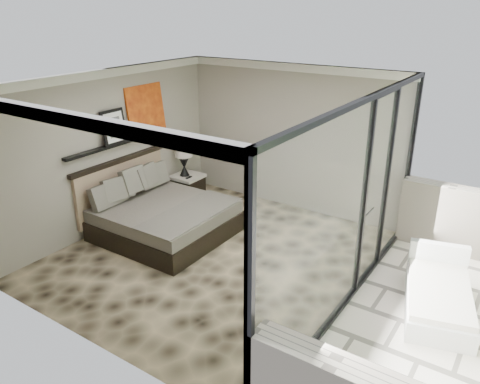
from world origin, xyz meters
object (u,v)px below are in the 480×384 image
Objects in this scene: table_lamp at (184,156)px; nightstand at (188,186)px; lounger at (438,296)px; bed at (161,215)px.

nightstand is at bearing 47.19° from table_lamp.
nightstand is 5.33m from lounger.
nightstand is 0.89× the size of table_lamp.
bed is 3.66× the size of nightstand.
nightstand is at bearing 153.09° from lounger.
nightstand is 0.65m from table_lamp.
table_lamp is (-0.04, -0.04, 0.65)m from nightstand.
table_lamp reaches higher than lounger.
bed is at bearing -65.17° from table_lamp.
bed is 3.25× the size of table_lamp.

